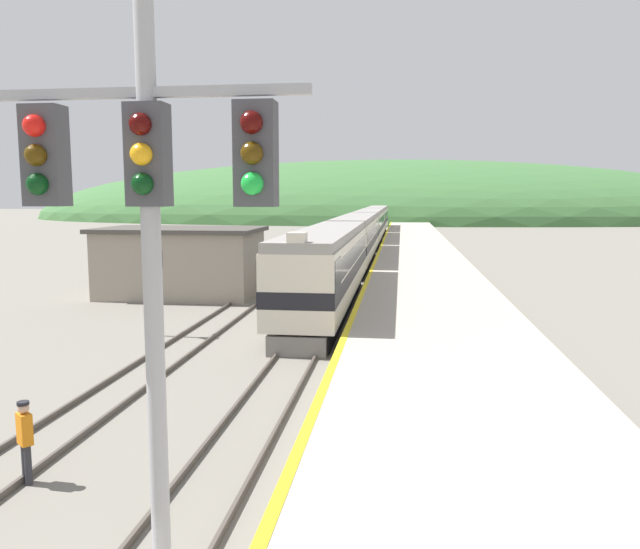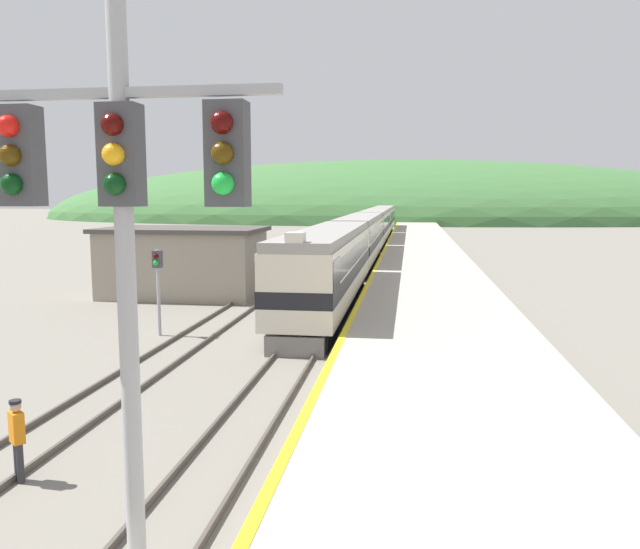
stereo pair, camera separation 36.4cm
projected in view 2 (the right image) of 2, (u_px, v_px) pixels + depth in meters
track_main at (375, 244)px, 74.15m from camera, size 1.52×180.00×0.16m
track_siding at (337, 244)px, 74.80m from camera, size 1.52×180.00×0.16m
platform at (423, 258)px, 53.73m from camera, size 7.19×140.00×0.86m
distant_hills at (394, 219)px, 155.78m from camera, size 180.80×81.36×28.97m
station_shed at (183, 262)px, 35.98m from camera, size 9.18×5.53×3.98m
express_train_lead_car at (328, 267)px, 31.27m from camera, size 2.84×19.19×4.50m
carriage_second at (361, 238)px, 52.03m from camera, size 2.83×20.87×4.14m
carriage_third at (375, 226)px, 73.39m from camera, size 2.83×20.87×4.14m
carriage_fourth at (383, 219)px, 94.75m from camera, size 2.83×20.87×4.14m
signal_mast_main at (124, 245)px, 6.34m from camera, size 3.30×0.42×7.72m
signal_post_siding at (158, 274)px, 25.70m from camera, size 0.36×0.42×3.61m
track_worker at (17, 435)px, 12.62m from camera, size 0.42×0.40×1.72m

